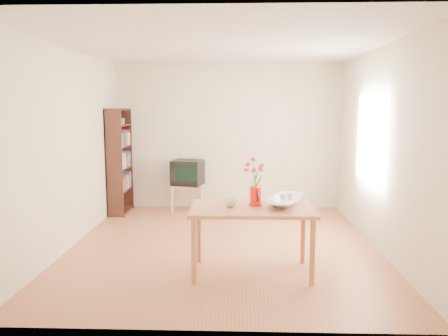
{
  "coord_description": "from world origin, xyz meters",
  "views": [
    {
      "loc": [
        0.2,
        -5.63,
        1.84
      ],
      "look_at": [
        0.0,
        0.3,
        1.0
      ],
      "focal_mm": 35.0,
      "sensor_mm": 36.0,
      "label": 1
    }
  ],
  "objects_px": {
    "bowl": "(286,184)",
    "television": "(188,172)",
    "pitcher": "(255,197)",
    "mug": "(230,202)",
    "table": "(252,215)"
  },
  "relations": [
    {
      "from": "table",
      "to": "television",
      "type": "bearing_deg",
      "value": 109.32
    },
    {
      "from": "pitcher",
      "to": "mug",
      "type": "xyz_separation_m",
      "value": [
        -0.28,
        -0.08,
        -0.05
      ]
    },
    {
      "from": "table",
      "to": "television",
      "type": "height_order",
      "value": "television"
    },
    {
      "from": "pitcher",
      "to": "table",
      "type": "bearing_deg",
      "value": -123.44
    },
    {
      "from": "pitcher",
      "to": "bowl",
      "type": "xyz_separation_m",
      "value": [
        0.35,
        0.08,
        0.14
      ]
    },
    {
      "from": "bowl",
      "to": "television",
      "type": "distance_m",
      "value": 3.16
    },
    {
      "from": "pitcher",
      "to": "mug",
      "type": "relative_size",
      "value": 1.74
    },
    {
      "from": "pitcher",
      "to": "bowl",
      "type": "height_order",
      "value": "bowl"
    },
    {
      "from": "pitcher",
      "to": "television",
      "type": "relative_size",
      "value": 0.37
    },
    {
      "from": "mug",
      "to": "television",
      "type": "height_order",
      "value": "television"
    },
    {
      "from": "table",
      "to": "bowl",
      "type": "xyz_separation_m",
      "value": [
        0.38,
        0.16,
        0.32
      ]
    },
    {
      "from": "table",
      "to": "pitcher",
      "type": "distance_m",
      "value": 0.21
    },
    {
      "from": "mug",
      "to": "television",
      "type": "xyz_separation_m",
      "value": [
        -0.81,
        2.95,
        -0.12
      ]
    },
    {
      "from": "bowl",
      "to": "television",
      "type": "height_order",
      "value": "bowl"
    },
    {
      "from": "mug",
      "to": "table",
      "type": "bearing_deg",
      "value": 174.58
    }
  ]
}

